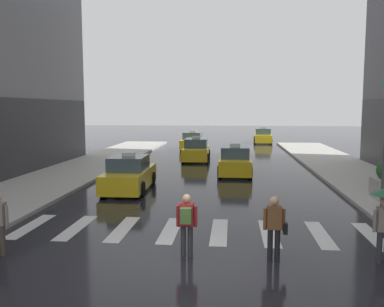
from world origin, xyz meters
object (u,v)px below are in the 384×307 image
object	(u,v)px
taxi_fourth	(193,142)
pedestrian_with_backpack	(187,220)
taxi_lead	(129,175)
taxi_third	(196,151)
taxi_fifth	(263,136)
taxi_second	(235,162)
pedestrian_with_handbag	(275,224)

from	to	relation	value
taxi_fourth	pedestrian_with_backpack	xyz separation A→B (m)	(2.46, -27.54, 0.25)
taxi_lead	taxi_fourth	xyz separation A→B (m)	(1.18, 19.18, 0.00)
taxi_third	taxi_fourth	bearing A→B (deg)	97.28
taxi_lead	taxi_fourth	bearing A→B (deg)	86.47
taxi_fifth	pedestrian_with_backpack	bearing A→B (deg)	-97.39
taxi_second	taxi_fourth	distance (m)	14.43
taxi_lead	pedestrian_with_handbag	bearing A→B (deg)	-54.97
taxi_fourth	taxi_second	bearing A→B (deg)	-74.73
taxi_second	taxi_third	bearing A→B (deg)	114.96
taxi_lead	pedestrian_with_backpack	world-z (taller)	taxi_lead
taxi_fourth	taxi_fifth	size ratio (longest dim) A/B	1.00
taxi_lead	taxi_fifth	distance (m)	28.19
taxi_lead	taxi_fifth	bearing A→B (deg)	73.04
taxi_lead	pedestrian_with_backpack	size ratio (longest dim) A/B	2.77
taxi_third	pedestrian_with_backpack	bearing A→B (deg)	-85.78
taxi_third	taxi_fifth	xyz separation A→B (m)	(6.03, 15.72, 0.00)
taxi_fourth	pedestrian_with_handbag	distance (m)	27.96
taxi_lead	taxi_second	world-z (taller)	same
taxi_fourth	pedestrian_with_handbag	size ratio (longest dim) A/B	2.80
taxi_second	taxi_third	xyz separation A→B (m)	(-2.79, 5.99, 0.00)
taxi_second	taxi_fifth	distance (m)	21.95
taxi_second	pedestrian_with_backpack	bearing A→B (deg)	-95.62
taxi_lead	taxi_second	size ratio (longest dim) A/B	1.00
taxi_second	taxi_fifth	bearing A→B (deg)	81.51
taxi_fourth	pedestrian_with_backpack	world-z (taller)	taxi_fourth
pedestrian_with_handbag	taxi_third	bearing A→B (deg)	100.63
pedestrian_with_backpack	pedestrian_with_handbag	world-z (taller)	same
taxi_second	pedestrian_with_backpack	world-z (taller)	taxi_second
taxi_second	taxi_fourth	size ratio (longest dim) A/B	0.99
taxi_second	taxi_fifth	world-z (taller)	same
taxi_lead	pedestrian_with_backpack	distance (m)	9.12
taxi_lead	taxi_fourth	size ratio (longest dim) A/B	0.99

